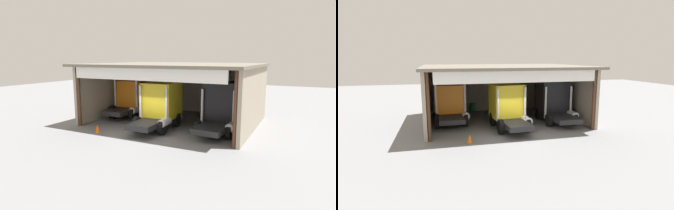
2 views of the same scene
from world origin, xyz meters
The scene contains 8 objects.
ground_plane centered at (0.00, 0.00, 0.00)m, with size 80.00×80.00×0.00m, color slate.
workshop_shed centered at (0.00, 5.61, 3.34)m, with size 13.09×10.61×4.77m.
truck_orange_right_bay centered at (-4.39, 5.05, 1.71)m, with size 2.68×4.77×3.66m.
truck_yellow_center_left_bay centered at (-0.12, 2.37, 1.79)m, with size 2.61×5.22×3.40m.
truck_black_center_bay centered at (4.28, 3.45, 1.84)m, with size 2.68×5.07×3.55m.
oil_drum centered at (-2.02, 8.90, 0.46)m, with size 0.58×0.58×0.93m, color #197233.
tool_cart centered at (2.24, 8.35, 0.50)m, with size 0.90×0.60×1.00m, color red.
traffic_cone centered at (-3.49, -0.76, 0.28)m, with size 0.36×0.36×0.56m, color orange.
Camera 1 is at (9.58, -15.45, 5.26)m, focal length 29.56 mm.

